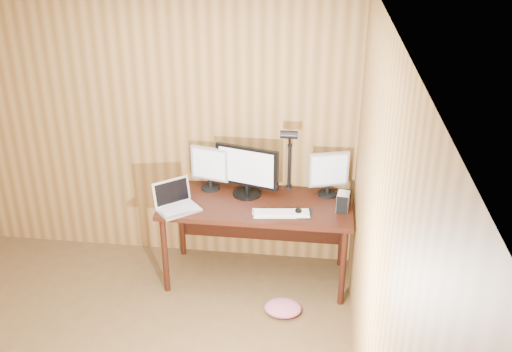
% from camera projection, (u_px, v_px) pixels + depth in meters
% --- Properties ---
extents(room_shell, '(4.00, 4.00, 4.00)m').
position_uv_depth(room_shell, '(58.00, 248.00, 3.22)').
color(room_shell, brown).
rests_on(room_shell, ground).
extents(desk, '(1.60, 0.70, 0.75)m').
position_uv_depth(desk, '(258.00, 211.00, 4.90)').
color(desk, black).
rests_on(desk, floor).
extents(monitor_center, '(0.55, 0.25, 0.44)m').
position_uv_depth(monitor_center, '(247.00, 170.00, 4.82)').
color(monitor_center, black).
rests_on(monitor_center, desk).
extents(monitor_left, '(0.34, 0.16, 0.39)m').
position_uv_depth(monitor_left, '(210.00, 167.00, 4.93)').
color(monitor_left, black).
rests_on(monitor_left, desk).
extents(monitor_right, '(0.34, 0.16, 0.39)m').
position_uv_depth(monitor_right, '(329.00, 173.00, 4.82)').
color(monitor_right, black).
rests_on(monitor_right, desk).
extents(laptop, '(0.41, 0.40, 0.23)m').
position_uv_depth(laptop, '(176.00, 202.00, 4.67)').
color(laptop, silver).
rests_on(laptop, desk).
extents(keyboard, '(0.46, 0.19, 0.02)m').
position_uv_depth(keyboard, '(281.00, 213.00, 4.60)').
color(keyboard, white).
rests_on(keyboard, desk).
extents(mousepad, '(0.23, 0.19, 0.00)m').
position_uv_depth(mousepad, '(298.00, 213.00, 4.62)').
color(mousepad, black).
rests_on(mousepad, desk).
extents(mouse, '(0.08, 0.11, 0.04)m').
position_uv_depth(mouse, '(298.00, 211.00, 4.61)').
color(mouse, black).
rests_on(mouse, mousepad).
extents(hard_drive, '(0.11, 0.15, 0.15)m').
position_uv_depth(hard_drive, '(343.00, 202.00, 4.64)').
color(hard_drive, silver).
rests_on(hard_drive, desk).
extents(phone, '(0.06, 0.10, 0.01)m').
position_uv_depth(phone, '(255.00, 211.00, 4.64)').
color(phone, silver).
rests_on(phone, desk).
extents(speaker, '(0.05, 0.05, 0.12)m').
position_uv_depth(speaker, '(348.00, 198.00, 4.73)').
color(speaker, black).
rests_on(speaker, desk).
extents(desk_lamp, '(0.14, 0.21, 0.63)m').
position_uv_depth(desk_lamp, '(289.00, 151.00, 4.80)').
color(desk_lamp, black).
rests_on(desk_lamp, desk).
extents(fabric_pile, '(0.36, 0.32, 0.10)m').
position_uv_depth(fabric_pile, '(283.00, 308.00, 4.63)').
color(fabric_pile, '#BD5B76').
rests_on(fabric_pile, floor).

